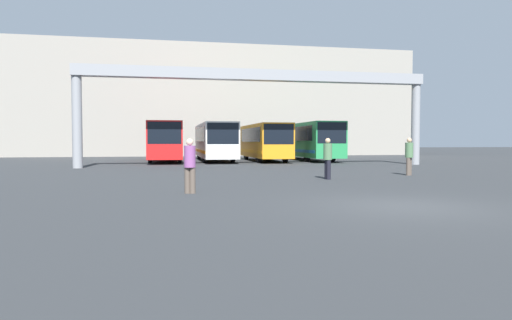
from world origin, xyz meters
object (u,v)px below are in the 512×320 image
object	(u,v)px
bus_slot_0	(165,140)
pedestrian_far_center	(409,155)
bus_slot_2	(264,140)
bus_slot_3	(307,139)
bus_slot_1	(214,140)
pedestrian_near_right	(328,157)
pedestrian_near_center	(190,164)

from	to	relation	value
bus_slot_0	pedestrian_far_center	world-z (taller)	bus_slot_0
bus_slot_2	pedestrian_far_center	distance (m)	17.28
bus_slot_3	bus_slot_1	bearing A→B (deg)	-178.06
bus_slot_3	pedestrian_near_right	world-z (taller)	bus_slot_3
bus_slot_2	bus_slot_3	bearing A→B (deg)	17.05
bus_slot_1	bus_slot_2	bearing A→B (deg)	-13.43
pedestrian_far_center	pedestrian_near_right	bearing A→B (deg)	158.56
bus_slot_0	bus_slot_3	size ratio (longest dim) A/B	0.99
pedestrian_near_center	pedestrian_near_right	world-z (taller)	pedestrian_near_right
bus_slot_0	pedestrian_near_center	size ratio (longest dim) A/B	7.12
bus_slot_1	pedestrian_far_center	xyz separation A→B (m)	(7.63, -17.87, -0.80)
bus_slot_1	bus_slot_3	world-z (taller)	bus_slot_3
pedestrian_near_right	bus_slot_0	bearing A→B (deg)	12.46
bus_slot_1	bus_slot_0	bearing A→B (deg)	176.73
bus_slot_2	pedestrian_near_center	distance (m)	23.74
bus_slot_1	pedestrian_far_center	world-z (taller)	bus_slot_1
bus_slot_2	pedestrian_far_center	world-z (taller)	bus_slot_2
bus_slot_1	pedestrian_near_center	size ratio (longest dim) A/B	6.85
bus_slot_1	pedestrian_far_center	bearing A→B (deg)	-66.89
bus_slot_2	pedestrian_far_center	xyz separation A→B (m)	(3.55, -16.90, -0.77)
bus_slot_1	bus_slot_2	size ratio (longest dim) A/B	1.19
bus_slot_1	bus_slot_2	xyz separation A→B (m)	(4.07, -0.97, -0.03)
bus_slot_0	pedestrian_near_right	bearing A→B (deg)	-70.31
bus_slot_3	pedestrian_far_center	xyz separation A→B (m)	(-0.52, -18.15, -0.86)
pedestrian_near_center	pedestrian_near_right	distance (m)	7.44
pedestrian_near_center	pedestrian_far_center	distance (m)	12.23
bus_slot_3	pedestrian_near_center	world-z (taller)	bus_slot_3
bus_slot_3	pedestrian_far_center	bearing A→B (deg)	-91.63
pedestrian_near_center	pedestrian_far_center	bearing A→B (deg)	-136.51
pedestrian_near_center	bus_slot_1	bearing A→B (deg)	-81.93
bus_slot_2	bus_slot_3	xyz separation A→B (m)	(4.07, 1.25, 0.09)
pedestrian_near_right	pedestrian_far_center	distance (m)	4.92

